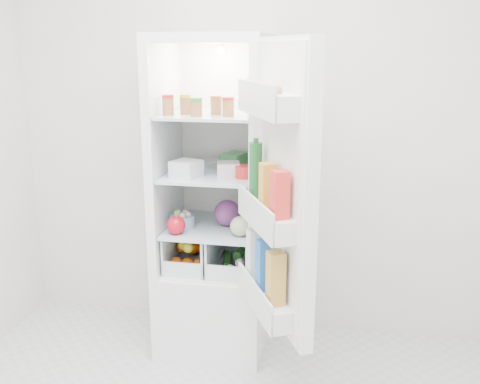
% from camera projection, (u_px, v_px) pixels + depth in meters
% --- Properties ---
extents(room_walls, '(3.02, 3.02, 2.61)m').
position_uv_depth(room_walls, '(183.00, 93.00, 1.67)').
color(room_walls, beige).
rests_on(room_walls, ground).
extents(refrigerator, '(0.60, 0.60, 1.80)m').
position_uv_depth(refrigerator, '(216.00, 235.00, 3.13)').
color(refrigerator, white).
rests_on(refrigerator, ground).
extents(shelf_low, '(0.49, 0.53, 0.01)m').
position_uv_depth(shelf_low, '(213.00, 227.00, 3.05)').
color(shelf_low, silver).
rests_on(shelf_low, refrigerator).
extents(shelf_mid, '(0.49, 0.53, 0.02)m').
position_uv_depth(shelf_mid, '(213.00, 174.00, 2.97)').
color(shelf_mid, silver).
rests_on(shelf_mid, refrigerator).
extents(shelf_top, '(0.49, 0.53, 0.02)m').
position_uv_depth(shelf_top, '(212.00, 114.00, 2.88)').
color(shelf_top, silver).
rests_on(shelf_top, refrigerator).
extents(crisper_left, '(0.23, 0.46, 0.22)m').
position_uv_depth(crisper_left, '(193.00, 246.00, 3.11)').
color(crisper_left, silver).
rests_on(crisper_left, refrigerator).
extents(crisper_right, '(0.23, 0.46, 0.22)m').
position_uv_depth(crisper_right, '(234.00, 249.00, 3.06)').
color(crisper_right, silver).
rests_on(crisper_right, refrigerator).
extents(condiment_jars, '(0.38, 0.16, 0.08)m').
position_uv_depth(condiment_jars, '(199.00, 107.00, 2.77)').
color(condiment_jars, '#B21919').
rests_on(condiment_jars, shelf_top).
extents(squeeze_bottle, '(0.07, 0.07, 0.19)m').
position_uv_depth(squeeze_bottle, '(251.00, 96.00, 2.81)').
color(squeeze_bottle, white).
rests_on(squeeze_bottle, shelf_top).
extents(tub_white, '(0.18, 0.18, 0.09)m').
position_uv_depth(tub_white, '(186.00, 169.00, 2.85)').
color(tub_white, silver).
rests_on(tub_white, shelf_mid).
extents(tub_cream, '(0.15, 0.15, 0.07)m').
position_uv_depth(tub_cream, '(228.00, 169.00, 2.90)').
color(tub_cream, beige).
rests_on(tub_cream, shelf_mid).
extents(tin_red, '(0.11, 0.11, 0.06)m').
position_uv_depth(tin_red, '(244.00, 172.00, 2.84)').
color(tin_red, red).
rests_on(tin_red, shelf_mid).
extents(foil_tray, '(0.19, 0.16, 0.04)m').
position_uv_depth(foil_tray, '(217.00, 163.00, 3.10)').
color(foil_tray, silver).
rests_on(foil_tray, shelf_mid).
extents(tub_green, '(0.16, 0.18, 0.09)m').
position_uv_depth(tub_green, '(235.00, 161.00, 3.06)').
color(tub_green, '#479C4C').
rests_on(tub_green, shelf_mid).
extents(red_cabbage, '(0.15, 0.15, 0.15)m').
position_uv_depth(red_cabbage, '(227.00, 213.00, 3.03)').
color(red_cabbage, '#4B1B4F').
rests_on(red_cabbage, shelf_low).
extents(bell_pepper, '(0.10, 0.10, 0.10)m').
position_uv_depth(bell_pepper, '(176.00, 225.00, 2.89)').
color(bell_pepper, red).
rests_on(bell_pepper, shelf_low).
extents(mushroom_bowl, '(0.18, 0.18, 0.07)m').
position_uv_depth(mushroom_bowl, '(182.00, 221.00, 3.01)').
color(mushroom_bowl, '#84A4C4').
rests_on(mushroom_bowl, shelf_low).
extents(salad_bag, '(0.11, 0.11, 0.11)m').
position_uv_depth(salad_bag, '(240.00, 226.00, 2.86)').
color(salad_bag, '#AAC090').
rests_on(salad_bag, shelf_low).
extents(citrus_pile, '(0.20, 0.31, 0.16)m').
position_uv_depth(citrus_pile, '(191.00, 252.00, 3.08)').
color(citrus_pile, '#E2570B').
rests_on(citrus_pile, refrigerator).
extents(veg_pile, '(0.16, 0.30, 0.10)m').
position_uv_depth(veg_pile, '(235.00, 257.00, 3.07)').
color(veg_pile, '#1A4918').
rests_on(veg_pile, refrigerator).
extents(fridge_door, '(0.40, 0.57, 1.30)m').
position_uv_depth(fridge_door, '(279.00, 196.00, 2.36)').
color(fridge_door, white).
rests_on(fridge_door, refrigerator).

